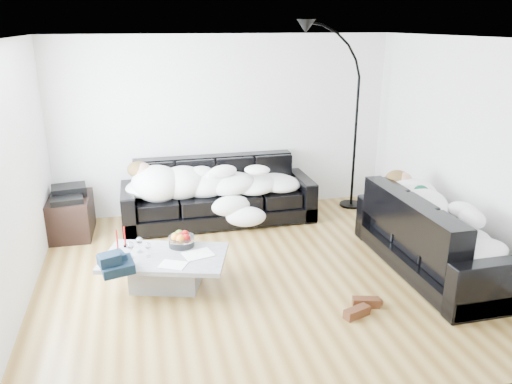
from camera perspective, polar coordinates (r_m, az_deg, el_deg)
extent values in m
plane|color=brown|center=(5.82, 0.70, -9.35)|extent=(5.00, 5.00, 0.00)
cube|color=silver|center=(7.47, -3.55, 7.62)|extent=(5.00, 0.02, 2.60)
cube|color=silver|center=(5.32, -26.33, 1.01)|extent=(0.02, 4.50, 2.60)
cube|color=silver|center=(6.41, 23.03, 4.25)|extent=(0.02, 4.50, 2.60)
plane|color=white|center=(5.13, 0.83, 17.16)|extent=(5.00, 5.00, 0.00)
cube|color=black|center=(7.18, -4.32, 0.04)|extent=(2.71, 0.94, 0.89)
cube|color=black|center=(6.11, 19.79, -4.50)|extent=(0.95, 2.21, 0.89)
ellipsoid|color=#0A4A31|center=(6.52, 16.41, -0.10)|extent=(0.42, 0.38, 0.20)
cube|color=#939699|center=(5.57, -10.30, -8.89)|extent=(1.46, 1.11, 0.38)
cylinder|color=white|center=(5.64, -8.52, -5.26)|extent=(0.31, 0.31, 0.18)
cylinder|color=white|center=(5.57, -13.17, -5.90)|extent=(0.09, 0.09, 0.17)
cylinder|color=white|center=(5.46, -14.13, -6.45)|extent=(0.10, 0.10, 0.18)
cylinder|color=white|center=(5.46, -12.21, -6.47)|extent=(0.07, 0.07, 0.16)
cylinder|color=maroon|center=(5.64, -15.58, -5.39)|extent=(0.05, 0.05, 0.25)
cylinder|color=maroon|center=(5.73, -14.78, -5.00)|extent=(0.05, 0.05, 0.24)
cube|color=silver|center=(5.44, -6.63, -7.06)|extent=(0.36, 0.31, 0.01)
cube|color=silver|center=(5.26, -9.47, -8.18)|extent=(0.33, 0.30, 0.01)
cube|color=black|center=(7.19, -20.38, -2.59)|extent=(0.56, 0.80, 0.54)
cube|color=black|center=(7.08, -20.68, -0.08)|extent=(0.48, 0.40, 0.13)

